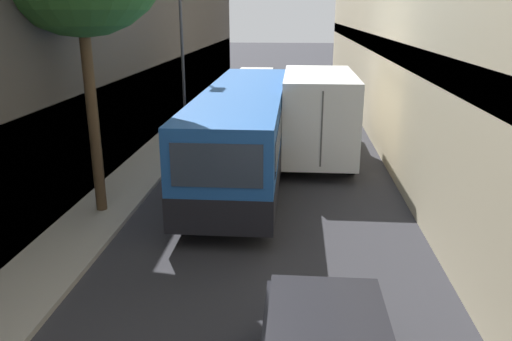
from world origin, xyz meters
TOP-DOWN VIEW (x-y plane):
  - ground_plane at (0.00, 15.00)m, footprint 150.00×150.00m
  - sidewalk_left at (-4.31, 15.00)m, footprint 1.72×60.00m
  - building_left_shopfront at (-6.27, 15.00)m, footprint 2.40×60.00m
  - bus at (-0.81, 15.30)m, footprint 2.48×11.60m
  - box_truck at (1.65, 17.79)m, footprint 2.42×7.46m
  - panel_van at (-1.49, 27.16)m, footprint 1.90×4.53m
  - street_lamp at (-3.70, 19.44)m, footprint 0.36×0.80m

SIDE VIEW (x-z plane):
  - ground_plane at x=0.00m, z-range 0.00..0.00m
  - sidewalk_left at x=-4.31m, z-range 0.00..0.12m
  - panel_van at x=-1.49m, z-range 0.11..2.17m
  - bus at x=-0.81m, z-range 0.10..2.96m
  - box_truck at x=1.65m, z-range 0.09..3.26m
  - building_left_shopfront at x=-6.27m, z-range -0.34..7.16m
  - street_lamp at x=-3.70m, z-range 1.52..9.39m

